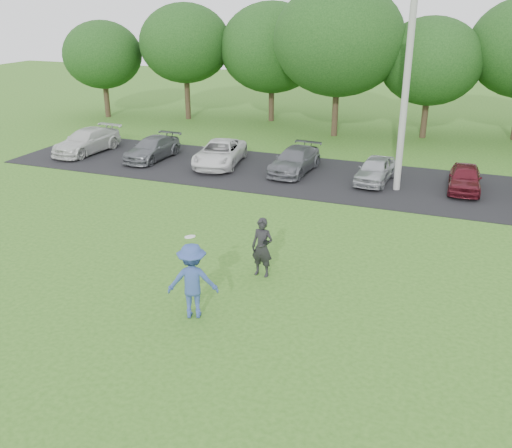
% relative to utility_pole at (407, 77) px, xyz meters
% --- Properties ---
extents(ground, '(100.00, 100.00, 0.00)m').
position_rel_utility_pole_xyz_m(ground, '(-3.01, -12.43, -4.76)').
color(ground, '#32641C').
rests_on(ground, ground).
extents(parking_lot, '(32.00, 6.50, 0.03)m').
position_rel_utility_pole_xyz_m(parking_lot, '(-3.01, 0.57, -4.74)').
color(parking_lot, black).
rests_on(parking_lot, ground).
extents(utility_pole, '(0.28, 0.28, 9.52)m').
position_rel_utility_pole_xyz_m(utility_pole, '(0.00, 0.00, 0.00)').
color(utility_pole, '#A5A49F').
rests_on(utility_pole, ground).
extents(frisbee_player, '(1.49, 1.18, 2.24)m').
position_rel_utility_pole_xyz_m(frisbee_player, '(-3.37, -12.47, -3.75)').
color(frisbee_player, '#344D94').
rests_on(frisbee_player, ground).
extents(camera_bystander, '(0.68, 0.47, 1.80)m').
position_rel_utility_pole_xyz_m(camera_bystander, '(-2.54, -9.65, -3.86)').
color(camera_bystander, black).
rests_on(camera_bystander, ground).
extents(parked_cars, '(28.77, 4.89, 1.22)m').
position_rel_utility_pole_xyz_m(parked_cars, '(-3.08, 0.68, -4.15)').
color(parked_cars, silver).
rests_on(parked_cars, parking_lot).
extents(tree_row, '(42.39, 9.85, 8.64)m').
position_rel_utility_pole_xyz_m(tree_row, '(-1.50, 10.33, 0.15)').
color(tree_row, '#38281C').
rests_on(tree_row, ground).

